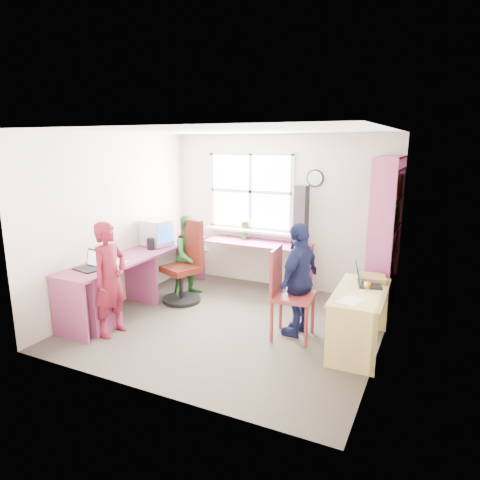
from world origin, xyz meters
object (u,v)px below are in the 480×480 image
(cd_tower, at_px, (301,216))
(wooden_chair, at_px, (286,290))
(right_desk, at_px, (360,307))
(bookshelf, at_px, (384,241))
(crt_monitor, at_px, (157,233))
(laptop_right, at_px, (365,280))
(laptop_left, at_px, (91,265))
(l_desk, at_px, (134,282))
(person_green, at_px, (191,256))
(person_navy, at_px, (299,279))
(person_red, at_px, (110,279))
(swivel_chair, at_px, (186,267))
(potted_plant, at_px, (245,230))

(cd_tower, bearing_deg, wooden_chair, -70.67)
(right_desk, xyz_separation_m, cd_tower, (-1.17, 1.47, 0.71))
(bookshelf, distance_m, crt_monitor, 3.24)
(laptop_right, bearing_deg, laptop_left, 94.80)
(l_desk, xyz_separation_m, bookshelf, (2.96, 1.47, 0.55))
(right_desk, distance_m, person_green, 2.71)
(laptop_left, xyz_separation_m, person_navy, (2.38, 0.89, -0.12))
(crt_monitor, bearing_deg, bookshelf, 24.22)
(laptop_right, relative_size, person_red, 0.30)
(cd_tower, bearing_deg, crt_monitor, -146.55)
(l_desk, distance_m, bookshelf, 3.35)
(crt_monitor, xyz_separation_m, laptop_left, (-0.00, -1.34, -0.15))
(swivel_chair, xyz_separation_m, person_green, (-0.06, 0.24, 0.10))
(laptop_left, bearing_deg, potted_plant, 75.88)
(swivel_chair, height_order, cd_tower, cd_tower)
(person_red, height_order, person_green, person_red)
(l_desk, bearing_deg, wooden_chair, 6.83)
(right_desk, bearing_deg, laptop_right, 88.96)
(laptop_left, xyz_separation_m, person_green, (0.49, 1.50, -0.19))
(cd_tower, bearing_deg, bookshelf, -7.29)
(crt_monitor, relative_size, laptop_left, 1.29)
(swivel_chair, xyz_separation_m, crt_monitor, (-0.54, 0.08, 0.44))
(laptop_left, xyz_separation_m, cd_tower, (1.94, 2.30, 0.40))
(l_desk, distance_m, laptop_left, 0.65)
(potted_plant, bearing_deg, laptop_left, -113.77)
(bookshelf, relative_size, crt_monitor, 4.48)
(crt_monitor, xyz_separation_m, potted_plant, (1.01, 0.96, -0.05))
(l_desk, distance_m, swivel_chair, 0.82)
(person_green, bearing_deg, person_navy, -80.49)
(person_navy, bearing_deg, right_desk, 94.65)
(l_desk, relative_size, person_green, 2.42)
(cd_tower, bearing_deg, swivel_chair, -136.23)
(laptop_right, bearing_deg, cd_tower, 29.32)
(wooden_chair, distance_m, laptop_left, 2.40)
(cd_tower, height_order, person_red, cd_tower)
(bookshelf, bearing_deg, person_navy, -126.55)
(swivel_chair, xyz_separation_m, wooden_chair, (1.72, -0.51, 0.08))
(right_desk, distance_m, wooden_chair, 0.84)
(l_desk, distance_m, right_desk, 2.90)
(swivel_chair, distance_m, crt_monitor, 0.70)
(right_desk, xyz_separation_m, potted_plant, (-2.09, 1.47, 0.41))
(swivel_chair, bearing_deg, bookshelf, 35.41)
(laptop_left, distance_m, potted_plant, 2.51)
(laptop_left, bearing_deg, l_desk, 76.05)
(laptop_left, relative_size, person_red, 0.26)
(swivel_chair, bearing_deg, wooden_chair, 3.74)
(potted_plant, bearing_deg, crt_monitor, -136.52)
(laptop_left, bearing_deg, swivel_chair, 76.27)
(swivel_chair, distance_m, cd_tower, 1.87)
(right_desk, xyz_separation_m, swivel_chair, (-2.56, 0.44, 0.02))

